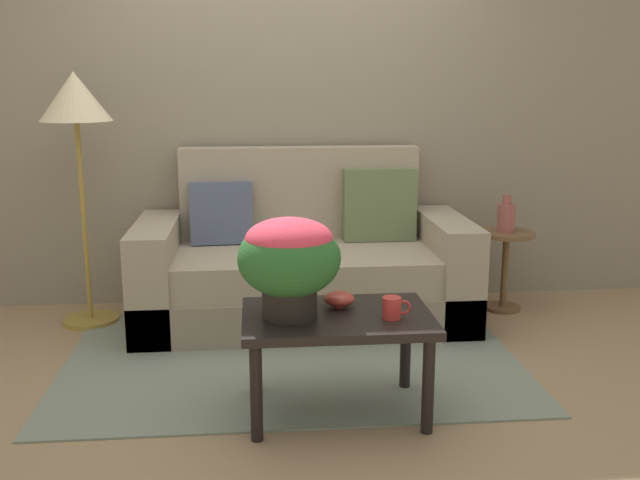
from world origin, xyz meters
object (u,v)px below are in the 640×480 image
(couch, at_px, (304,269))
(side_table, at_px, (506,256))
(coffee_table, at_px, (337,328))
(coffee_mug, at_px, (392,308))
(potted_plant, at_px, (289,257))
(floor_lamp, at_px, (76,114))
(snack_bowl, at_px, (339,299))
(table_vase, at_px, (506,217))

(couch, height_order, side_table, couch)
(coffee_table, xyz_separation_m, side_table, (1.28, 1.40, -0.04))
(coffee_mug, bearing_deg, potted_plant, 171.25)
(floor_lamp, height_order, snack_bowl, floor_lamp)
(coffee_table, bearing_deg, snack_bowl, 78.50)
(snack_bowl, bearing_deg, coffee_table, -101.50)
(potted_plant, xyz_separation_m, snack_bowl, (0.23, 0.11, -0.23))
(coffee_mug, height_order, snack_bowl, coffee_mug)
(coffee_table, relative_size, side_table, 1.60)
(couch, bearing_deg, side_table, 2.54)
(potted_plant, bearing_deg, side_table, 43.39)
(coffee_mug, relative_size, snack_bowl, 0.90)
(coffee_table, distance_m, potted_plant, 0.40)
(side_table, relative_size, table_vase, 2.19)
(floor_lamp, distance_m, snack_bowl, 2.08)
(snack_bowl, distance_m, table_vase, 1.80)
(side_table, xyz_separation_m, potted_plant, (-1.50, -1.42, 0.38))
(coffee_table, bearing_deg, table_vase, 47.65)
(coffee_mug, distance_m, table_vase, 1.81)
(floor_lamp, relative_size, potted_plant, 3.42)
(coffee_table, distance_m, snack_bowl, 0.15)
(coffee_mug, bearing_deg, snack_bowl, 139.53)
(snack_bowl, bearing_deg, side_table, 45.85)
(couch, distance_m, coffee_mug, 1.47)
(couch, xyz_separation_m, side_table, (1.34, 0.06, 0.04))
(couch, relative_size, floor_lamp, 1.33)
(potted_plant, bearing_deg, snack_bowl, 25.98)
(table_vase, bearing_deg, coffee_mug, -125.02)
(coffee_table, distance_m, table_vase, 1.90)
(floor_lamp, height_order, table_vase, floor_lamp)
(side_table, xyz_separation_m, snack_bowl, (-1.26, -1.30, 0.15))
(couch, bearing_deg, potted_plant, -96.64)
(coffee_mug, bearing_deg, side_table, 54.76)
(floor_lamp, bearing_deg, snack_bowl, -42.22)
(potted_plant, bearing_deg, table_vase, 43.50)
(couch, xyz_separation_m, snack_bowl, (0.08, -1.24, 0.19))
(side_table, distance_m, table_vase, 0.26)
(floor_lamp, xyz_separation_m, potted_plant, (1.19, -1.41, -0.56))
(floor_lamp, bearing_deg, potted_plant, -49.73)
(coffee_mug, xyz_separation_m, snack_bowl, (-0.21, 0.18, -0.01))
(side_table, relative_size, coffee_mug, 4.14)
(potted_plant, relative_size, table_vase, 1.86)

